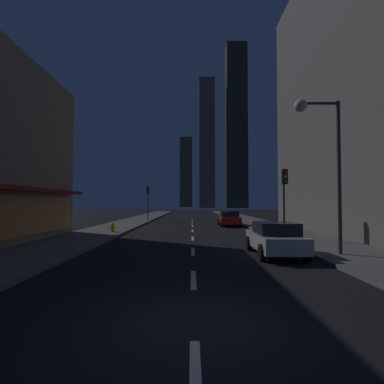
{
  "coord_description": "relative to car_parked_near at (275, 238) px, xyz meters",
  "views": [
    {
      "loc": [
        -0.05,
        -6.06,
        2.31
      ],
      "look_at": [
        0.0,
        24.37,
        3.35
      ],
      "focal_mm": 28.62,
      "sensor_mm": 36.0,
      "label": 1
    }
  ],
  "objects": [
    {
      "name": "car_parked_far",
      "position": [
        0.0,
        16.53,
        0.0
      ],
      "size": [
        1.98,
        4.24,
        1.45
      ],
      "color": "#B21919",
      "rests_on": "ground"
    },
    {
      "name": "sidewalk_left",
      "position": [
        -10.6,
        24.59,
        -0.67
      ],
      "size": [
        4.0,
        76.0,
        0.15
      ],
      "primitive_type": "cube",
      "color": "#605E59",
      "rests_on": "ground"
    },
    {
      "name": "lane_marking_center",
      "position": [
        -3.6,
        8.79,
        -0.73
      ],
      "size": [
        0.16,
        38.6,
        0.01
      ],
      "color": "silver",
      "rests_on": "ground"
    },
    {
      "name": "traffic_light_far_left",
      "position": [
        -9.1,
        24.25,
        2.45
      ],
      "size": [
        0.32,
        0.48,
        4.2
      ],
      "color": "#2D2D2D",
      "rests_on": "sidewalk_left"
    },
    {
      "name": "skyscraper_distant_mid",
      "position": [
        2.73,
        118.1,
        27.24
      ],
      "size": [
        6.73,
        5.94,
        55.96
      ],
      "primitive_type": "cube",
      "color": "#605B48",
      "rests_on": "ground"
    },
    {
      "name": "sidewalk_right",
      "position": [
        3.4,
        24.59,
        -0.67
      ],
      "size": [
        4.0,
        76.0,
        0.15
      ],
      "primitive_type": "cube",
      "color": "#605E59",
      "rests_on": "ground"
    },
    {
      "name": "car_parked_near",
      "position": [
        0.0,
        0.0,
        0.0
      ],
      "size": [
        1.98,
        4.24,
        1.45
      ],
      "color": "silver",
      "rests_on": "ground"
    },
    {
      "name": "street_lamp_right",
      "position": [
        1.78,
        -0.54,
        4.33
      ],
      "size": [
        1.96,
        0.56,
        6.58
      ],
      "color": "#38383D",
      "rests_on": "sidewalk_right"
    },
    {
      "name": "traffic_light_near_right",
      "position": [
        1.9,
        4.82,
        2.45
      ],
      "size": [
        0.32,
        0.48,
        4.2
      ],
      "color": "#2D2D2D",
      "rests_on": "sidewalk_right"
    },
    {
      "name": "ground_plane",
      "position": [
        -3.6,
        24.59,
        -0.79
      ],
      "size": [
        78.0,
        136.0,
        0.1
      ],
      "primitive_type": "cube",
      "color": "black"
    },
    {
      "name": "fire_hydrant_far_left",
      "position": [
        -9.5,
        9.13,
        -0.29
      ],
      "size": [
        0.42,
        0.3,
        0.65
      ],
      "color": "gold",
      "rests_on": "sidewalk_left"
    },
    {
      "name": "skyscraper_distant_tall",
      "position": [
        -6.74,
        148.21,
        17.48
      ],
      "size": [
        6.43,
        8.82,
        36.44
      ],
      "primitive_type": "cube",
      "color": "#474435",
      "rests_on": "ground"
    },
    {
      "name": "skyscraper_distant_short",
      "position": [
        15.56,
        118.1,
        34.7
      ],
      "size": [
        8.81,
        8.28,
        70.87
      ],
      "primitive_type": "cube",
      "color": "#343227",
      "rests_on": "ground"
    }
  ]
}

